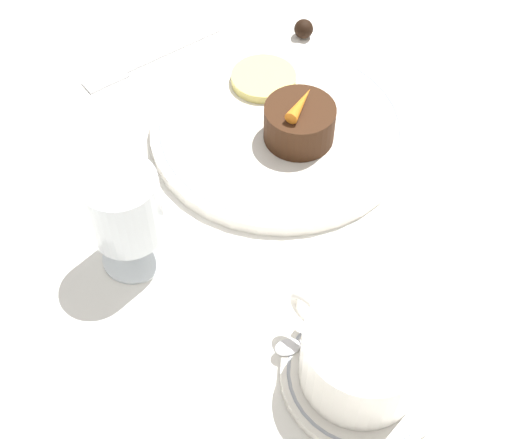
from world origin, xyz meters
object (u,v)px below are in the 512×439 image
Objects in this scene: dinner_plate at (280,129)px; coffee_cup at (363,354)px; wine_glass at (125,212)px; fork at (138,64)px; dessert_cake at (299,123)px.

dinner_plate is 2.20× the size of coffee_cup.
wine_glass is 0.60× the size of fork.
dessert_cake is (-0.01, -0.21, -0.03)m from wine_glass.
dessert_cake is at bearing -37.91° from coffee_cup.
coffee_cup is 0.26m from dessert_cake.
wine_glass reaches higher than coffee_cup.
coffee_cup is at bearing 162.86° from fork.
fork is (0.19, 0.03, -0.01)m from dinner_plate.
dessert_cake reaches higher than dinner_plate.
coffee_cup reaches higher than dessert_cake.
dinner_plate is 0.04m from dessert_cake.
wine_glass is at bearing 138.88° from fork.
dinner_plate is 0.19m from fork.
fork is 2.48× the size of dessert_cake.
dinner_plate is 0.22m from wine_glass.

